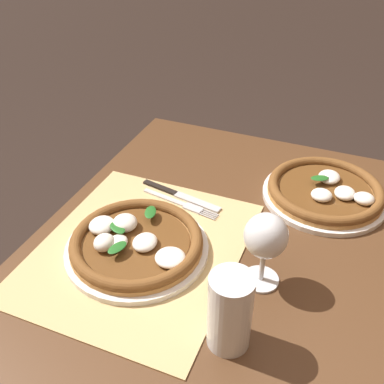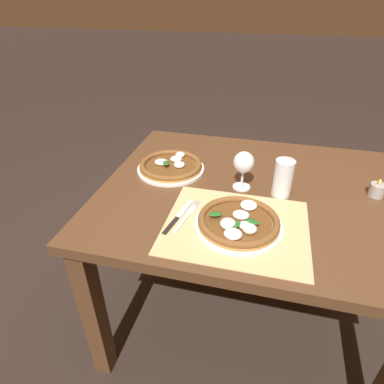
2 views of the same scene
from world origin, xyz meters
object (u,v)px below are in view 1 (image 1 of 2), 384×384
at_px(knife, 181,196).
at_px(wine_glass, 268,239).
at_px(pizza_far, 326,191).
at_px(pizza_near, 135,243).
at_px(fork, 180,203).
at_px(pint_glass, 230,313).

bearing_deg(knife, wine_glass, 53.15).
bearing_deg(pizza_far, knife, -68.28).
xyz_separation_m(pizza_near, wine_glass, (-0.02, 0.26, 0.08)).
distance_m(fork, knife, 0.03).
relative_size(pizza_near, wine_glass, 1.88).
height_order(pizza_far, knife, pizza_far).
height_order(fork, knife, knife).
height_order(pizza_near, pint_glass, pint_glass).
bearing_deg(fork, knife, -159.17).
distance_m(pizza_near, knife, 0.21).
xyz_separation_m(pizza_far, knife, (0.13, -0.32, -0.01)).
bearing_deg(fork, wine_glass, 56.41).
distance_m(pizza_near, fork, 0.18).
bearing_deg(wine_glass, fork, -123.59).
height_order(pizza_far, fork, pizza_far).
relative_size(pizza_far, pint_glass, 2.00).
bearing_deg(pizza_near, fork, 173.20).
distance_m(wine_glass, fork, 0.30).
bearing_deg(pizza_near, pizza_far, 135.42).
xyz_separation_m(pizza_near, fork, (-0.18, 0.02, -0.02)).
distance_m(pizza_far, fork, 0.34).
bearing_deg(pizza_near, pint_glass, 61.36).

